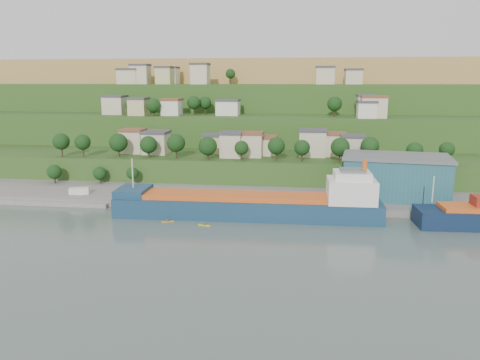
% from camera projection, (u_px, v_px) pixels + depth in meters
% --- Properties ---
extents(ground, '(500.00, 500.00, 0.00)m').
position_uv_depth(ground, '(215.00, 227.00, 119.51)').
color(ground, '#4A5A53').
rests_on(ground, ground).
extents(quay, '(220.00, 26.00, 4.00)m').
position_uv_depth(quay, '(296.00, 202.00, 144.00)').
color(quay, slate).
rests_on(quay, ground).
extents(pebble_beach, '(40.00, 18.00, 2.40)m').
position_uv_depth(pebble_beach, '(58.00, 199.00, 148.10)').
color(pebble_beach, slate).
rests_on(pebble_beach, ground).
extents(hillside, '(360.00, 210.61, 96.00)m').
position_uv_depth(hillside, '(267.00, 142.00, 282.98)').
color(hillside, '#284719').
rests_on(hillside, ground).
extents(cargo_ship_near, '(72.69, 13.30, 18.62)m').
position_uv_depth(cargo_ship_near, '(255.00, 207.00, 127.70)').
color(cargo_ship_near, '#14354B').
rests_on(cargo_ship_near, ground).
extents(warehouse, '(33.17, 22.81, 12.80)m').
position_uv_depth(warehouse, '(395.00, 176.00, 141.04)').
color(warehouse, '#1F5A5F').
rests_on(warehouse, quay).
extents(caravan, '(6.43, 3.90, 2.80)m').
position_uv_depth(caravan, '(79.00, 192.00, 146.06)').
color(caravan, silver).
rests_on(caravan, pebble_beach).
extents(dinghy, '(4.29, 1.90, 0.83)m').
position_uv_depth(dinghy, '(78.00, 196.00, 145.55)').
color(dinghy, silver).
rests_on(dinghy, pebble_beach).
extents(kayak_orange, '(3.21, 1.79, 0.81)m').
position_uv_depth(kayak_orange, '(168.00, 221.00, 123.83)').
color(kayak_orange, orange).
rests_on(kayak_orange, ground).
extents(kayak_yellow, '(3.46, 1.33, 0.85)m').
position_uv_depth(kayak_yellow, '(205.00, 225.00, 120.57)').
color(kayak_yellow, gold).
rests_on(kayak_yellow, ground).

